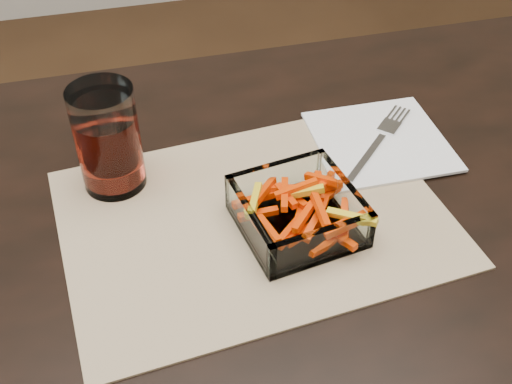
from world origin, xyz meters
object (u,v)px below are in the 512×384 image
Objects in this scene: dining_table at (315,294)px; glass_bowl at (297,214)px; fork at (380,140)px; tumbler at (108,142)px.

dining_table is 10.86× the size of glass_bowl.
fork is (0.16, 0.13, -0.02)m from glass_bowl.
glass_bowl is 1.08× the size of tumbler.
tumbler is at bearing -136.37° from fork.
dining_table is 10.98× the size of fork.
dining_table is at bearing -60.91° from glass_bowl.
tumbler is (-0.22, 0.17, 0.15)m from dining_table.
tumbler reaches higher than dining_table.
dining_table is at bearing -37.78° from tumbler.
glass_bowl is (-0.02, 0.03, 0.11)m from dining_table.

